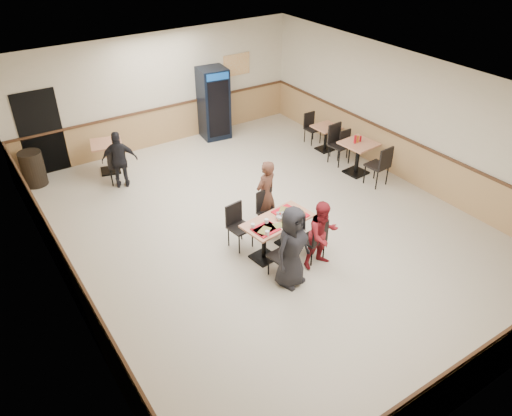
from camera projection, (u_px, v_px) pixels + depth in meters
ground at (266, 227)px, 10.43m from camera, size 10.00×10.00×0.00m
room_shell at (267, 140)px, 12.74m from camera, size 10.00×10.00×10.00m
main_table at (277, 230)px, 9.50m from camera, size 1.44×0.85×0.73m
main_chairs at (276, 232)px, 9.48m from camera, size 1.40×1.74×0.93m
diner_woman_left at (292, 247)px, 8.57m from camera, size 0.86×0.67×1.56m
diner_woman_right at (323, 235)px, 9.06m from camera, size 0.68×0.54×1.35m
diner_man_opposite at (266, 194)px, 10.13m from camera, size 0.62×0.49×1.49m
lone_diner at (120, 160)px, 11.53m from camera, size 0.88×0.63×1.39m
tabletop_clutter at (278, 221)px, 9.30m from camera, size 1.20×0.69×0.12m
side_table_near at (358, 153)px, 12.16m from camera, size 0.83×0.83×0.82m
side_table_near_chair_south at (377, 164)px, 11.71m from camera, size 0.52×0.52×1.04m
side_table_near_chair_north at (340, 144)px, 12.63m from camera, size 0.52×0.52×1.04m
side_table_far at (326, 134)px, 13.32m from camera, size 0.64×0.64×0.68m
side_table_far_chair_south at (339, 142)px, 12.95m from camera, size 0.40×0.40×0.86m
side_table_far_chair_north at (313, 128)px, 13.71m from camera, size 0.40×0.40×0.86m
condiment_caddy at (357, 139)px, 11.98m from camera, size 0.23×0.06×0.20m
back_table at (108, 152)px, 12.24m from camera, size 0.89×0.89×0.78m
back_table_chair_lone at (117, 163)px, 11.82m from camera, size 0.56×0.56×0.99m
pepsi_cooler at (214, 103)px, 13.78m from camera, size 0.83×0.83×1.96m
trash_bin at (33, 169)px, 11.75m from camera, size 0.53×0.53×0.84m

